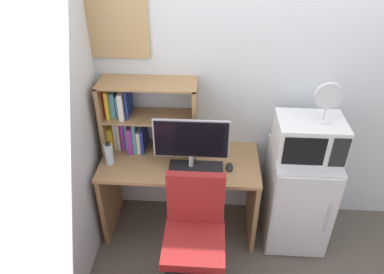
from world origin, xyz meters
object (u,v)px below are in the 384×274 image
keyboard (196,167)px  mini_fridge (297,196)px  monitor (191,141)px  wall_corkboard (111,28)px  hutch_bookshelf (136,117)px  microwave (309,138)px  water_bottle (109,154)px  desk_fan (328,99)px  desk_chair (194,243)px  computer_mouse (229,167)px

keyboard → mini_fridge: bearing=4.5°
monitor → mini_fridge: size_ratio=0.66×
wall_corkboard → hutch_bookshelf: bearing=-38.2°
microwave → water_bottle: bearing=-178.3°
water_bottle → monitor: bearing=-2.0°
hutch_bookshelf → mini_fridge: bearing=-8.0°
keyboard → microwave: 0.88m
mini_fridge → desk_fan: size_ratio=2.84×
monitor → desk_chair: size_ratio=0.60×
keyboard → water_bottle: (-0.69, 0.02, 0.08)m
keyboard → wall_corkboard: size_ratio=0.75×
monitor → computer_mouse: size_ratio=5.54×
microwave → mini_fridge: bearing=-90.3°
water_bottle → mini_fridge: (1.53, 0.04, -0.40)m
hutch_bookshelf → desk_chair: bearing=-54.6°
wall_corkboard → desk_chair: bearing=-51.8°
hutch_bookshelf → desk_fan: size_ratio=2.49×
monitor → computer_mouse: bearing=0.7°
hutch_bookshelf → keyboard: hutch_bookshelf is taller
mini_fridge → computer_mouse: bearing=-174.0°
desk_fan → wall_corkboard: (-1.56, 0.31, 0.37)m
hutch_bookshelf → monitor: (0.46, -0.25, -0.04)m
monitor → desk_fan: desk_fan is taller
keyboard → mini_fridge: (0.84, 0.07, -0.32)m
keyboard → microwave: size_ratio=0.85×
computer_mouse → desk_fan: size_ratio=0.34×
monitor → wall_corkboard: size_ratio=1.02×
monitor → keyboard: monitor is taller
hutch_bookshelf → water_bottle: size_ratio=3.95×
keyboard → computer_mouse: computer_mouse is taller
computer_mouse → wall_corkboard: bearing=158.1°
computer_mouse → desk_fan: desk_fan is taller
water_bottle → mini_fridge: size_ratio=0.22×
monitor → mini_fridge: bearing=4.2°
computer_mouse → wall_corkboard: size_ratio=0.18×
hutch_bookshelf → desk_chair: 1.08m
monitor → wall_corkboard: wall_corkboard is taller
desk_fan → wall_corkboard: size_ratio=0.54×
mini_fridge → microwave: (0.00, 0.00, 0.58)m
desk_chair → computer_mouse: bearing=63.0°
microwave → computer_mouse: bearing=-173.7°
computer_mouse → desk_chair: (-0.24, -0.48, -0.33)m
water_bottle → desk_chair: bearing=-35.3°
water_bottle → wall_corkboard: (0.04, 0.35, 0.89)m
mini_fridge → water_bottle: bearing=-178.4°
mini_fridge → microwave: bearing=89.7°
microwave → desk_fan: 0.34m
water_bottle → desk_chair: size_ratio=0.20×
desk_fan → desk_chair: 1.39m
hutch_bookshelf → desk_fan: desk_fan is taller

